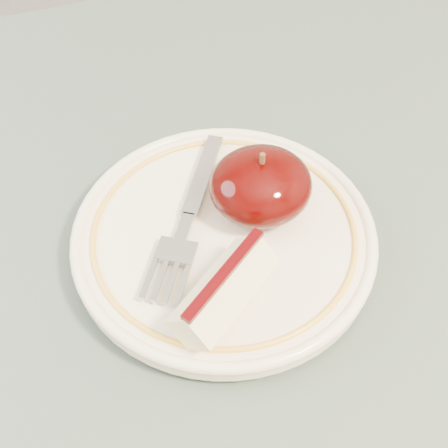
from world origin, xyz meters
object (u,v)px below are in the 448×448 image
object	(u,v)px
apple_half	(261,186)
fork	(188,216)
table	(243,408)
plate	(224,236)

from	to	relation	value
apple_half	fork	world-z (taller)	apple_half
table	apple_half	world-z (taller)	apple_half
table	fork	distance (m)	0.15
apple_half	plate	bearing A→B (deg)	-155.62
plate	apple_half	xyz separation A→B (m)	(0.03, 0.01, 0.03)
table	apple_half	xyz separation A→B (m)	(0.05, 0.10, 0.13)
plate	fork	xyz separation A→B (m)	(-0.02, 0.02, 0.01)
apple_half	table	bearing A→B (deg)	-115.11
plate	fork	distance (m)	0.03
plate	apple_half	world-z (taller)	apple_half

